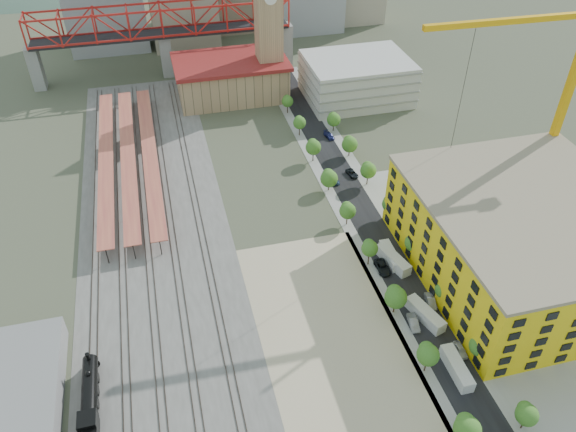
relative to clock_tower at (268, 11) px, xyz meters
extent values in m
plane|color=#474C38|center=(-8.00, -79.99, -28.70)|extent=(400.00, 400.00, 0.00)
cube|color=#605E59|center=(-44.00, -62.49, -28.67)|extent=(36.00, 165.00, 0.06)
cube|color=tan|center=(-12.00, -111.49, -28.67)|extent=(28.00, 67.00, 0.06)
cube|color=black|center=(8.00, -64.99, -28.67)|extent=(12.00, 170.00, 0.06)
cube|color=gray|center=(2.50, -64.99, -28.68)|extent=(3.00, 170.00, 0.04)
cube|color=gray|center=(13.50, -64.99, -28.68)|extent=(3.00, 170.00, 0.04)
cube|color=gray|center=(37.00, -99.99, -28.67)|extent=(50.00, 90.00, 0.06)
cube|color=#382B23|center=(-58.72, -62.49, -28.55)|extent=(0.12, 160.00, 0.18)
cube|color=#382B23|center=(-57.28, -62.49, -28.55)|extent=(0.12, 160.00, 0.18)
cube|color=#382B23|center=(-52.72, -62.49, -28.55)|extent=(0.12, 160.00, 0.18)
cube|color=#382B23|center=(-51.28, -62.49, -28.55)|extent=(0.12, 160.00, 0.18)
cube|color=#382B23|center=(-46.72, -62.49, -28.55)|extent=(0.12, 160.00, 0.18)
cube|color=#382B23|center=(-45.28, -62.49, -28.55)|extent=(0.12, 160.00, 0.18)
cube|color=#382B23|center=(-40.72, -62.49, -28.55)|extent=(0.12, 160.00, 0.18)
cube|color=#382B23|center=(-39.28, -62.49, -28.55)|extent=(0.12, 160.00, 0.18)
cube|color=#382B23|center=(-33.72, -62.49, -28.55)|extent=(0.12, 160.00, 0.18)
cube|color=#382B23|center=(-32.28, -62.49, -28.55)|extent=(0.12, 160.00, 0.18)
cube|color=#D77652|center=(-55.00, -34.99, -24.70)|extent=(4.00, 80.00, 0.25)
cylinder|color=black|center=(-55.00, -34.99, -26.70)|extent=(0.24, 0.24, 4.00)
cube|color=#D77652|center=(-49.00, -34.99, -24.70)|extent=(4.00, 80.00, 0.25)
cylinder|color=black|center=(-49.00, -34.99, -26.70)|extent=(0.24, 0.24, 4.00)
cube|color=#D77652|center=(-43.00, -34.99, -24.70)|extent=(4.00, 80.00, 0.25)
cylinder|color=black|center=(-43.00, -34.99, -26.70)|extent=(0.24, 0.24, 4.00)
cube|color=tan|center=(-13.00, 2.01, -22.70)|extent=(36.00, 22.00, 12.00)
cube|color=maroon|center=(-13.00, 2.01, -16.20)|extent=(38.00, 24.00, 1.20)
cube|color=tan|center=(0.00, 0.01, -8.70)|extent=(8.00, 8.00, 40.00)
cube|color=silver|center=(28.00, -9.99, -21.70)|extent=(34.00, 26.00, 14.00)
cube|color=gray|center=(-78.00, 25.01, -21.20)|extent=(4.00, 6.00, 15.00)
cube|color=gray|center=(12.00, 25.01, -21.20)|extent=(4.00, 6.00, 15.00)
cube|color=gray|center=(-33.00, 25.01, -21.20)|extent=(4.00, 6.00, 15.00)
cube|color=black|center=(-33.00, 25.01, -13.20)|extent=(90.00, 9.00, 1.00)
cube|color=yellow|center=(34.00, -99.99, -19.70)|extent=(44.00, 50.00, 18.00)
cube|color=gray|center=(34.00, -99.99, -10.30)|extent=(44.60, 50.60, 0.80)
ellipsoid|color=#4C6B59|center=(-88.00, 180.01, -96.70)|extent=(396.00, 216.00, 180.00)
ellipsoid|color=#4C6B59|center=(32.00, 180.01, -120.70)|extent=(484.00, 264.00, 220.00)
ellipsoid|color=#4C6B59|center=(152.00, 180.01, -98.70)|extent=(418.00, 228.00, 190.00)
cylinder|color=black|center=(-58.00, -110.61, -26.04)|extent=(2.77, 13.30, 2.77)
cube|color=black|center=(-58.00, -117.82, -25.81)|extent=(3.10, 3.33, 3.55)
cylinder|color=black|center=(-58.00, -105.07, -24.04)|extent=(0.78, 0.78, 1.77)
sphere|color=black|center=(-58.00, -108.40, -24.60)|extent=(1.11, 1.11, 1.11)
cone|color=black|center=(-58.00, -103.08, -27.70)|extent=(2.88, 1.77, 2.88)
cube|color=#FFB610|center=(54.42, -76.03, -5.62)|extent=(1.64, 1.64, 46.16)
cube|color=#FFB610|center=(34.94, -75.52, 19.51)|extent=(38.99, 2.25, 1.23)
cube|color=silver|center=(8.00, -121.82, -27.39)|extent=(2.64, 9.61, 2.62)
cube|color=silver|center=(8.00, -108.20, -27.36)|extent=(5.30, 10.08, 2.67)
cube|color=silver|center=(8.00, -91.31, -27.33)|extent=(5.18, 10.29, 2.72)
cube|color=silver|center=(8.00, -89.74, -27.47)|extent=(2.48, 9.01, 2.46)
imported|color=gray|center=(5.00, -109.27, -27.90)|extent=(2.38, 5.03, 1.59)
imported|color=black|center=(5.00, -92.50, -27.92)|extent=(2.58, 5.58, 1.55)
imported|color=navy|center=(5.00, -56.58, -27.99)|extent=(2.73, 5.13, 1.42)
imported|color=#BCBCBC|center=(11.00, -117.80, -27.97)|extent=(1.83, 4.30, 1.45)
imported|color=gray|center=(11.00, -104.69, -27.92)|extent=(2.41, 4.90, 1.55)
imported|color=black|center=(11.00, -54.90, -28.04)|extent=(2.88, 4.98, 1.30)
imported|color=navy|center=(11.00, -33.46, -27.99)|extent=(2.77, 5.12, 1.41)
camera|label=1|loc=(-38.33, -176.34, 59.84)|focal=35.00mm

